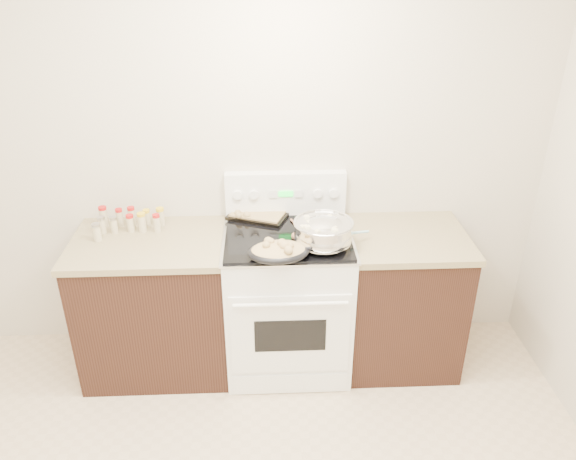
{
  "coord_description": "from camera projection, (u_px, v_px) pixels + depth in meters",
  "views": [
    {
      "loc": [
        0.22,
        -1.54,
        2.51
      ],
      "look_at": [
        0.35,
        1.37,
        1.0
      ],
      "focal_mm": 35.0,
      "sensor_mm": 36.0,
      "label": 1
    }
  ],
  "objects": [
    {
      "name": "kitchen_range",
      "position": [
        288.0,
        297.0,
        3.56
      ],
      "size": [
        0.78,
        0.73,
        1.22
      ],
      "color": "white",
      "rests_on": "ground"
    },
    {
      "name": "counter_right",
      "position": [
        401.0,
        298.0,
        3.61
      ],
      "size": [
        0.73,
        0.67,
        0.92
      ],
      "color": "black",
      "rests_on": "ground"
    },
    {
      "name": "roasting_pan",
      "position": [
        279.0,
        251.0,
        3.08
      ],
      "size": [
        0.36,
        0.27,
        0.11
      ],
      "color": "black",
      "rests_on": "kitchen_range"
    },
    {
      "name": "blue_ladle",
      "position": [
        338.0,
        241.0,
        3.2
      ],
      "size": [
        0.25,
        0.18,
        0.1
      ],
      "color": "#9BD4E8",
      "rests_on": "kitchen_range"
    },
    {
      "name": "baking_sheet",
      "position": [
        258.0,
        214.0,
        3.56
      ],
      "size": [
        0.43,
        0.37,
        0.06
      ],
      "color": "black",
      "rests_on": "kitchen_range"
    },
    {
      "name": "counter_left",
      "position": [
        157.0,
        304.0,
        3.55
      ],
      "size": [
        0.93,
        0.67,
        0.92
      ],
      "color": "black",
      "rests_on": "ground"
    },
    {
      "name": "room_shell",
      "position": [
        195.0,
        234.0,
        1.73
      ],
      "size": [
        4.1,
        3.6,
        2.75
      ],
      "color": "beige",
      "rests_on": "ground"
    },
    {
      "name": "spice_jars",
      "position": [
        127.0,
        221.0,
        3.43
      ],
      "size": [
        0.4,
        0.24,
        0.13
      ],
      "color": "#BFB28C",
      "rests_on": "counter_left"
    },
    {
      "name": "mixing_bowl",
      "position": [
        323.0,
        233.0,
        3.19
      ],
      "size": [
        0.44,
        0.44,
        0.2
      ],
      "color": "silver",
      "rests_on": "kitchen_range"
    },
    {
      "name": "wooden_spoon",
      "position": [
        297.0,
        233.0,
        3.34
      ],
      "size": [
        0.12,
        0.26,
        0.04
      ],
      "color": "#A16949",
      "rests_on": "kitchen_range"
    }
  ]
}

